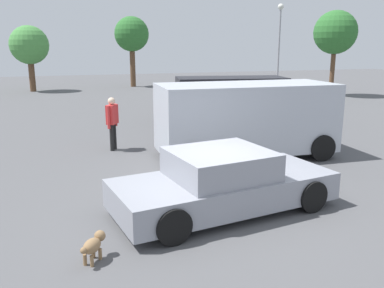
{
  "coord_description": "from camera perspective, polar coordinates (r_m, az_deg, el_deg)",
  "views": [
    {
      "loc": [
        -2.84,
        -7.13,
        3.22
      ],
      "look_at": [
        0.19,
        1.89,
        0.9
      ],
      "focal_mm": 37.9,
      "sensor_mm": 36.0,
      "label": 1
    }
  ],
  "objects": [
    {
      "name": "tree_back_right",
      "position": [
        33.07,
        -8.49,
        14.95
      ],
      "size": [
        2.68,
        2.68,
        5.43
      ],
      "color": "brown",
      "rests_on": "ground_plane"
    },
    {
      "name": "tree_back_left",
      "position": [
        28.01,
        19.52,
        14.53
      ],
      "size": [
        2.71,
        2.71,
        5.38
      ],
      "color": "brown",
      "rests_on": "ground_plane"
    },
    {
      "name": "tree_back_center",
      "position": [
        31.38,
        -21.93,
        12.74
      ],
      "size": [
        2.68,
        2.68,
        4.6
      ],
      "color": "brown",
      "rests_on": "ground_plane"
    },
    {
      "name": "van_white",
      "position": [
        11.92,
        7.63,
        3.68
      ],
      "size": [
        5.16,
        2.46,
        2.16
      ],
      "rotation": [
        0.0,
        0.0,
        -0.05
      ],
      "color": "#B2B7C1",
      "rests_on": "ground_plane"
    },
    {
      "name": "light_post_mid",
      "position": [
        32.33,
        12.22,
        15.23
      ],
      "size": [
        0.44,
        0.44,
        6.24
      ],
      "color": "gray",
      "rests_on": "ground_plane"
    },
    {
      "name": "dog",
      "position": [
        6.52,
        -13.68,
        -13.6
      ],
      "size": [
        0.42,
        0.48,
        0.42
      ],
      "rotation": [
        0.0,
        0.0,
        0.9
      ],
      "color": "olive",
      "rests_on": "ground_plane"
    },
    {
      "name": "sedan_foreground",
      "position": [
        8.08,
        4.37,
        -5.48
      ],
      "size": [
        4.63,
        2.44,
        1.24
      ],
      "rotation": [
        0.0,
        0.0,
        0.15
      ],
      "color": "gray",
      "rests_on": "ground_plane"
    },
    {
      "name": "pedestrian",
      "position": [
        12.84,
        -11.15,
        3.46
      ],
      "size": [
        0.42,
        0.49,
        1.67
      ],
      "rotation": [
        0.0,
        0.0,
        2.54
      ],
      "color": "black",
      "rests_on": "ground_plane"
    },
    {
      "name": "ground_plane",
      "position": [
        8.32,
        2.94,
        -9.08
      ],
      "size": [
        80.0,
        80.0,
        0.0
      ],
      "primitive_type": "plane",
      "color": "#515154"
    },
    {
      "name": "suv_dark",
      "position": [
        17.54,
        5.5,
        6.53
      ],
      "size": [
        4.85,
        2.75,
        1.91
      ],
      "rotation": [
        0.0,
        0.0,
        -0.18
      ],
      "color": "black",
      "rests_on": "ground_plane"
    }
  ]
}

